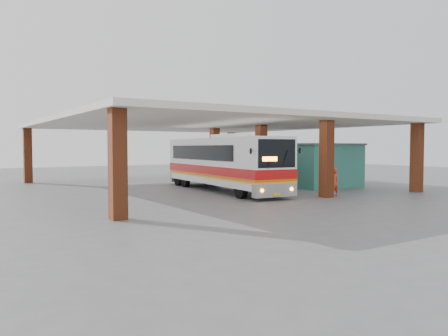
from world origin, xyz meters
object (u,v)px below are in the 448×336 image
at_px(red_chair, 247,179).
at_px(pedestrian, 334,182).
at_px(motorcycle, 280,183).
at_px(coach_bus, 223,163).

bearing_deg(red_chair, pedestrian, -114.43).
distance_m(motorcycle, red_chair, 5.40).
xyz_separation_m(pedestrian, red_chair, (0.87, 9.75, -0.48)).
relative_size(coach_bus, motorcycle, 7.14).
height_order(pedestrian, red_chair, pedestrian).
relative_size(coach_bus, pedestrian, 7.84).
distance_m(motorcycle, pedestrian, 4.50).
xyz_separation_m(motorcycle, pedestrian, (0.27, -4.48, 0.34)).
bearing_deg(red_chair, coach_bus, -161.12).
relative_size(motorcycle, red_chair, 2.44).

